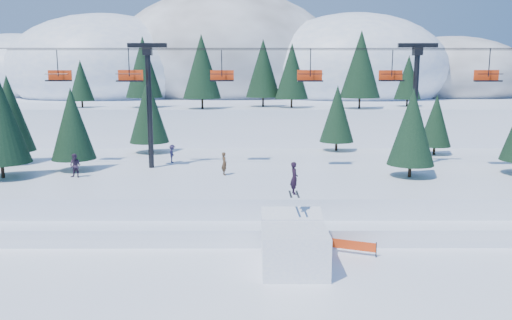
{
  "coord_description": "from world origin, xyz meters",
  "views": [
    {
      "loc": [
        -0.32,
        -23.44,
        10.24
      ],
      "look_at": [
        -0.21,
        6.0,
        5.2
      ],
      "focal_mm": 35.0,
      "sensor_mm": 36.0,
      "label": 1
    }
  ],
  "objects_px": {
    "chairlift": "(278,86)",
    "jump_kicker": "(294,245)",
    "banner_near": "(352,245)",
    "banner_far": "(446,232)"
  },
  "relations": [
    {
      "from": "jump_kicker",
      "to": "chairlift",
      "type": "distance_m",
      "value": 17.88
    },
    {
      "from": "chairlift",
      "to": "banner_far",
      "type": "relative_size",
      "value": 17.5
    },
    {
      "from": "jump_kicker",
      "to": "banner_far",
      "type": "relative_size",
      "value": 2.1
    },
    {
      "from": "jump_kicker",
      "to": "banner_near",
      "type": "xyz_separation_m",
      "value": [
        3.5,
        1.95,
        -0.73
      ]
    },
    {
      "from": "banner_near",
      "to": "banner_far",
      "type": "height_order",
      "value": "same"
    },
    {
      "from": "jump_kicker",
      "to": "banner_near",
      "type": "relative_size",
      "value": 2.06
    },
    {
      "from": "banner_near",
      "to": "chairlift",
      "type": "bearing_deg",
      "value": 104.73
    },
    {
      "from": "chairlift",
      "to": "jump_kicker",
      "type": "bearing_deg",
      "value": -89.34
    },
    {
      "from": "banner_near",
      "to": "banner_far",
      "type": "xyz_separation_m",
      "value": [
        6.42,
        2.43,
        0.0
      ]
    },
    {
      "from": "chairlift",
      "to": "banner_near",
      "type": "distance_m",
      "value": 16.94
    }
  ]
}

